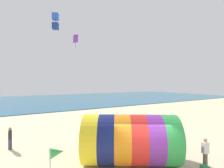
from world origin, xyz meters
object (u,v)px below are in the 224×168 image
(giant_inflatable_tube, at_px, (130,139))
(kite_blue_box, at_px, (55,21))
(kite_handler, at_px, (205,153))
(kite_purple_diamond, at_px, (76,39))
(bystander_mid_beach, at_px, (10,138))
(beach_flag, at_px, (56,156))

(giant_inflatable_tube, bearing_deg, kite_blue_box, 101.21)
(kite_handler, relative_size, kite_purple_diamond, 0.96)
(bystander_mid_beach, bearing_deg, kite_purple_diamond, 43.33)
(bystander_mid_beach, relative_size, beach_flag, 0.61)
(kite_blue_box, distance_m, beach_flag, 14.94)
(kite_purple_diamond, height_order, bystander_mid_beach, kite_purple_diamond)
(giant_inflatable_tube, relative_size, kite_blue_box, 3.57)
(kite_handler, xyz_separation_m, kite_blue_box, (-5.25, 12.25, 9.98))
(beach_flag, bearing_deg, kite_purple_diamond, 68.51)
(kite_blue_box, xyz_separation_m, beach_flag, (-2.76, -11.95, -8.53))
(bystander_mid_beach, bearing_deg, beach_flag, -81.57)
(kite_purple_diamond, xyz_separation_m, beach_flag, (-5.91, -15.01, -7.87))
(kite_handler, xyz_separation_m, kite_purple_diamond, (-2.09, 15.30, 9.33))
(kite_blue_box, bearing_deg, beach_flag, -102.99)
(kite_handler, bearing_deg, kite_blue_box, 113.19)
(kite_handler, relative_size, kite_blue_box, 0.96)
(kite_purple_diamond, bearing_deg, giant_inflatable_tube, -95.42)
(kite_handler, xyz_separation_m, beach_flag, (-8.00, 0.29, 1.45))
(giant_inflatable_tube, distance_m, kite_purple_diamond, 15.56)
(giant_inflatable_tube, bearing_deg, bystander_mid_beach, 134.15)
(beach_flag, bearing_deg, kite_blue_box, 77.01)
(kite_purple_diamond, relative_size, kite_blue_box, 0.99)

